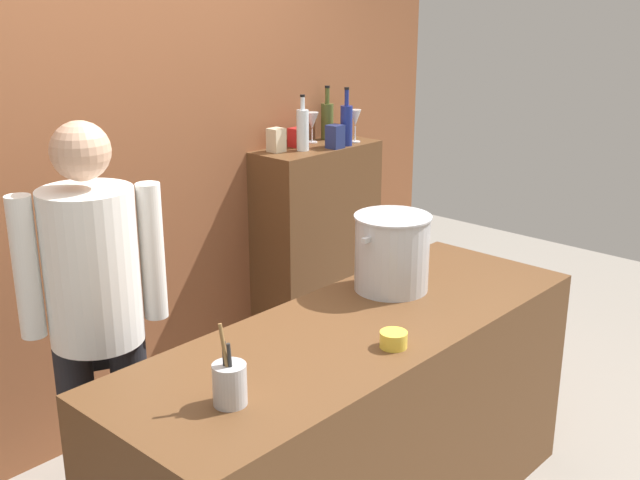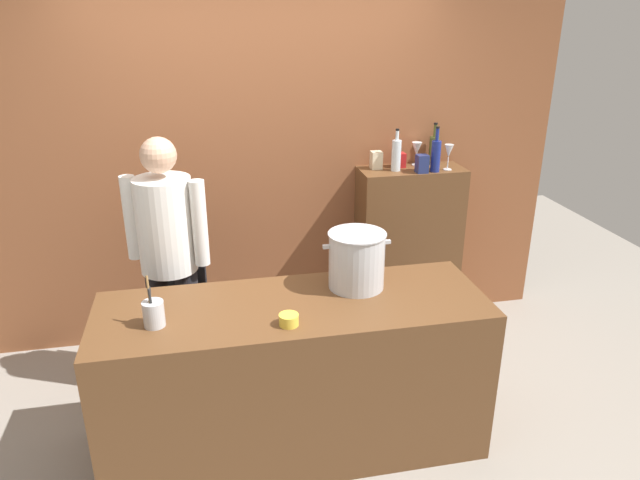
% 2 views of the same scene
% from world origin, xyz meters
% --- Properties ---
extents(brick_back_panel, '(4.40, 0.10, 3.00)m').
position_xyz_m(brick_back_panel, '(0.00, 1.40, 1.50)').
color(brick_back_panel, brown).
rests_on(brick_back_panel, ground_plane).
extents(prep_counter, '(2.05, 0.70, 0.90)m').
position_xyz_m(prep_counter, '(0.00, 0.00, 0.45)').
color(prep_counter, brown).
rests_on(prep_counter, ground_plane).
extents(bar_cabinet, '(0.76, 0.32, 1.26)m').
position_xyz_m(bar_cabinet, '(1.07, 1.19, 0.63)').
color(bar_cabinet, brown).
rests_on(bar_cabinet, ground_plane).
extents(chef, '(0.49, 0.41, 1.66)m').
position_xyz_m(chef, '(-0.65, 0.71, 0.96)').
color(chef, black).
rests_on(chef, ground_plane).
extents(stockpot_large, '(0.38, 0.32, 0.32)m').
position_xyz_m(stockpot_large, '(0.37, 0.13, 1.06)').
color(stockpot_large, '#B7BABF').
rests_on(stockpot_large, prep_counter).
extents(utensil_crock, '(0.10, 0.10, 0.26)m').
position_xyz_m(utensil_crock, '(-0.70, -0.08, 0.97)').
color(utensil_crock, '#B7BABF').
rests_on(utensil_crock, prep_counter).
extents(butter_jar, '(0.10, 0.10, 0.06)m').
position_xyz_m(butter_jar, '(-0.06, -0.21, 0.93)').
color(butter_jar, yellow).
rests_on(butter_jar, prep_counter).
extents(wine_bottle_clear, '(0.07, 0.07, 0.30)m').
position_xyz_m(wine_bottle_clear, '(0.93, 1.17, 1.37)').
color(wine_bottle_clear, silver).
rests_on(wine_bottle_clear, bar_cabinet).
extents(wine_bottle_olive, '(0.07, 0.07, 0.30)m').
position_xyz_m(wine_bottle_olive, '(1.26, 1.29, 1.37)').
color(wine_bottle_olive, '#475123').
rests_on(wine_bottle_olive, bar_cabinet).
extents(wine_bottle_cobalt, '(0.07, 0.07, 0.32)m').
position_xyz_m(wine_bottle_cobalt, '(1.19, 1.09, 1.37)').
color(wine_bottle_cobalt, navy).
rests_on(wine_bottle_cobalt, bar_cabinet).
extents(wine_glass_wide, '(0.07, 0.07, 0.17)m').
position_xyz_m(wine_glass_wide, '(1.13, 1.28, 1.37)').
color(wine_glass_wide, silver).
rests_on(wine_glass_wide, bar_cabinet).
extents(wine_glass_tall, '(0.07, 0.07, 0.18)m').
position_xyz_m(wine_glass_tall, '(1.30, 1.11, 1.39)').
color(wine_glass_tall, silver).
rests_on(wine_glass_tall, bar_cabinet).
extents(spice_tin_cream, '(0.08, 0.08, 0.13)m').
position_xyz_m(spice_tin_cream, '(0.81, 1.25, 1.32)').
color(spice_tin_cream, beige).
rests_on(spice_tin_cream, bar_cabinet).
extents(spice_tin_navy, '(0.08, 0.08, 0.13)m').
position_xyz_m(spice_tin_navy, '(1.09, 1.08, 1.32)').
color(spice_tin_navy, navy).
rests_on(spice_tin_navy, bar_cabinet).
extents(spice_tin_red, '(0.08, 0.08, 0.10)m').
position_xyz_m(spice_tin_red, '(0.99, 1.26, 1.31)').
color(spice_tin_red, red).
rests_on(spice_tin_red, bar_cabinet).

